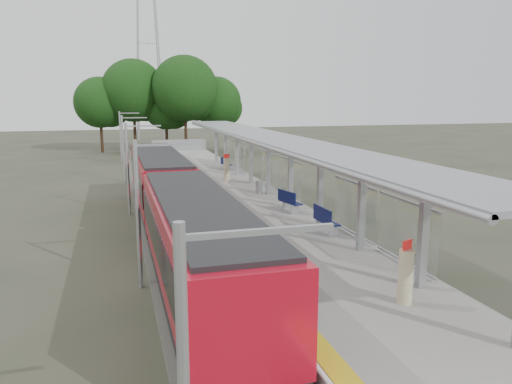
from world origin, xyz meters
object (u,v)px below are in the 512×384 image
Objects in this scene: bench_near at (325,219)px; bench_far at (226,163)px; train at (174,203)px; info_pillar_near at (406,276)px; bench_mid at (289,201)px; litter_bin at (259,187)px; info_pillar_far at (227,170)px.

bench_near is 20.13m from bench_far.
train is 11.97m from info_pillar_near.
info_pillar_near is at bearing -108.06° from bench_mid.
bench_far is 0.78× the size of info_pillar_near.
train is at bearing -132.90° from litter_bin.
info_pillar_near is at bearing -92.00° from litter_bin.
litter_bin is at bearing 47.10° from train.
bench_near is 0.90× the size of info_pillar_near.
bench_near reaches higher than bench_mid.
bench_near is at bearing -88.44° from litter_bin.
train is 8.73m from litter_bin.
info_pillar_near is 2.30× the size of litter_bin.
train reaches higher than bench_far.
bench_far is (0.15, 15.77, -0.07)m from bench_mid.
bench_near is 9.45m from litter_bin.
train reaches higher than info_pillar_far.
train is 18.18m from bench_far.
litter_bin is (-0.15, 5.07, -0.16)m from bench_mid.
bench_far is at bearing 88.39° from litter_bin.
litter_bin is at bearing -76.29° from info_pillar_far.
bench_near reaches higher than litter_bin.
info_pillar_far reaches higher than litter_bin.
train reaches higher than litter_bin.
bench_mid is 1.13× the size of bench_far.
train is 33.61× the size of litter_bin.
bench_far is 27.80m from info_pillar_near.
train is at bearing 93.15° from info_pillar_near.
train is 14.27× the size of info_pillar_far.
bench_near is at bearing 60.31° from info_pillar_near.
bench_mid is 2.02× the size of litter_bin.
train is 6.24m from bench_mid.
info_pillar_near is at bearing -85.96° from info_pillar_far.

